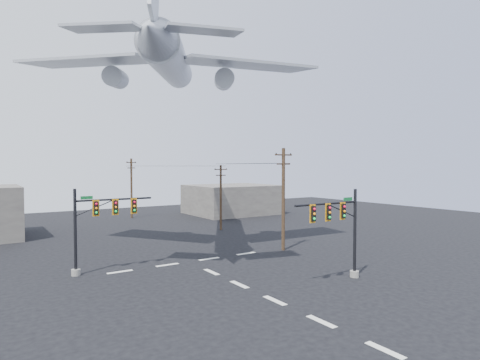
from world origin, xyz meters
TOP-DOWN VIEW (x-y plane):
  - ground at (0.00, 0.00)m, footprint 120.00×120.00m
  - lane_markings at (0.00, 5.33)m, footprint 14.00×21.20m
  - signal_mast_near at (6.77, 0.79)m, footprint 6.24×0.73m
  - signal_mast_far at (-7.60, 12.76)m, footprint 6.34×0.73m
  - utility_pole_a at (9.96, 11.29)m, footprint 2.02×0.34m
  - utility_pole_b at (11.18, 25.46)m, footprint 1.68×0.54m
  - utility_pole_c at (5.39, 43.76)m, footprint 1.84×0.90m
  - power_lines at (9.26, 27.70)m, footprint 7.45×32.48m
  - airliner at (0.99, 17.93)m, footprint 26.17×28.59m
  - building_right at (22.00, 40.00)m, footprint 14.00×12.00m

SIDE VIEW (x-z plane):
  - ground at x=0.00m, z-range 0.00..0.00m
  - lane_markings at x=0.00m, z-range 0.01..0.01m
  - building_right at x=22.00m, z-range 0.00..5.00m
  - signal_mast_far at x=-7.60m, z-range 0.43..7.04m
  - signal_mast_near at x=6.77m, z-range 0.43..7.05m
  - utility_pole_b at x=11.18m, z-range 0.20..8.65m
  - utility_pole_c at x=5.39m, z-range 0.22..9.76m
  - utility_pole_a at x=9.96m, z-range 0.23..10.33m
  - power_lines at x=9.26m, z-range 8.30..8.60m
  - airliner at x=0.99m, z-range 14.52..22.60m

